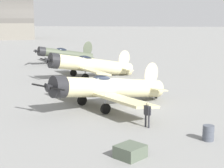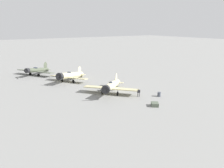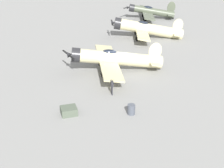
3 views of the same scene
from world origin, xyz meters
The scene contains 7 objects.
ground_plane centered at (0.00, 0.00, 0.00)m, with size 400.00×400.00×0.00m, color gray.
airplane_foreground centered at (0.38, 0.36, 1.53)m, with size 9.91×9.95×3.26m.
airplane_mid_apron centered at (4.25, -13.26, 1.44)m, with size 10.33×9.35×3.38m.
airplane_far_line centered at (10.10, -24.53, 1.44)m, with size 8.98×10.82×3.32m.
ground_crew_mechanic centered at (-2.93, 5.29, 1.00)m, with size 0.48×0.48×1.65m.
equipment_crate centered at (-2.21, 10.56, 0.33)m, with size 1.80×1.82×0.66m.
fuel_drum centered at (-6.50, 7.41, 0.45)m, with size 0.69×0.69×0.90m.
Camera 2 is at (21.43, 33.28, 13.59)m, focal length 31.19 mm.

